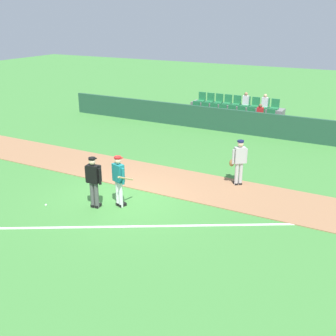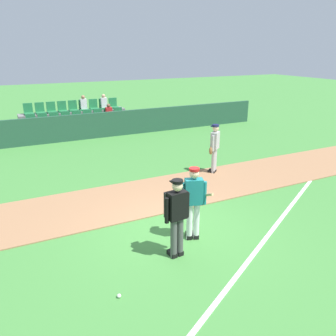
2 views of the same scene
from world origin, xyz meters
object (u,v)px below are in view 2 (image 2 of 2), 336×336
object	(u,v)px
batter_teal_jersey	(194,201)
runner_grey_jersey	(214,147)
baseball	(119,296)
umpire_home_plate	(177,214)

from	to	relation	value
batter_teal_jersey	runner_grey_jersey	size ratio (longest dim) A/B	1.00
batter_teal_jersey	baseball	xyz separation A→B (m)	(-2.20, -1.17, -0.93)
batter_teal_jersey	umpire_home_plate	size ratio (longest dim) A/B	1.00
baseball	runner_grey_jersey	bearing A→B (deg)	42.66
umpire_home_plate	runner_grey_jersey	xyz separation A→B (m)	(3.58, 3.99, -0.04)
runner_grey_jersey	baseball	distance (m)	7.01
umpire_home_plate	baseball	distance (m)	1.94
batter_teal_jersey	baseball	distance (m)	2.66
batter_teal_jersey	runner_grey_jersey	xyz separation A→B (m)	(2.91, 3.54, -0.01)
umpire_home_plate	batter_teal_jersey	bearing A→B (deg)	33.74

